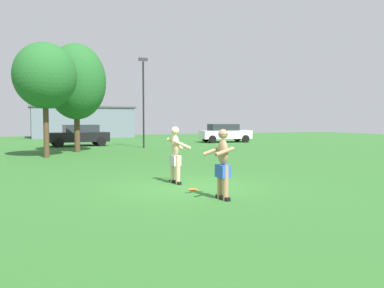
{
  "coord_description": "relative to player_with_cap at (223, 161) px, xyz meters",
  "views": [
    {
      "loc": [
        -4.31,
        -10.59,
        1.94
      ],
      "look_at": [
        -0.01,
        -0.38,
        1.27
      ],
      "focal_mm": 37.16,
      "sensor_mm": 36.0,
      "label": 1
    }
  ],
  "objects": [
    {
      "name": "frisbee",
      "position": [
        -0.15,
        1.5,
        -0.94
      ],
      "size": [
        0.28,
        0.28,
        0.03
      ],
      "primitive_type": "cylinder",
      "color": "orange",
      "rests_on": "ground_plane"
    },
    {
      "name": "outbuilding_behind_lot",
      "position": [
        1.47,
        36.79,
        0.74
      ],
      "size": [
        10.96,
        5.53,
        3.37
      ],
      "color": "slate",
      "rests_on": "ground_plane"
    },
    {
      "name": "car_white_near_post",
      "position": [
        11.54,
        21.98,
        -0.13
      ],
      "size": [
        4.48,
        2.42,
        1.58
      ],
      "color": "white",
      "rests_on": "ground_plane"
    },
    {
      "name": "tree_right_field",
      "position": [
        -1.5,
        16.13,
        3.25
      ],
      "size": [
        3.5,
        3.5,
        6.47
      ],
      "color": "#4C3823",
      "rests_on": "ground_plane"
    },
    {
      "name": "ground_plane",
      "position": [
        -0.09,
        2.06,
        -0.95
      ],
      "size": [
        80.0,
        80.0,
        0.0
      ],
      "primitive_type": "plane",
      "color": "#2D6628"
    },
    {
      "name": "player_in_gray",
      "position": [
        -0.19,
        2.75,
        -0.03
      ],
      "size": [
        0.6,
        0.68,
        1.74
      ],
      "color": "black",
      "rests_on": "ground_plane"
    },
    {
      "name": "lamp_post",
      "position": [
        3.2,
        18.14,
        2.8
      ],
      "size": [
        0.6,
        0.24,
        6.18
      ],
      "color": "black",
      "rests_on": "ground_plane"
    },
    {
      "name": "car_black_far_end",
      "position": [
        -0.71,
        21.77,
        -0.13
      ],
      "size": [
        4.42,
        2.29,
        1.58
      ],
      "color": "black",
      "rests_on": "ground_plane"
    },
    {
      "name": "tree_left_field",
      "position": [
        -3.39,
        13.11,
        3.21
      ],
      "size": [
        3.15,
        3.15,
        5.86
      ],
      "color": "#4C3823",
      "rests_on": "ground_plane"
    },
    {
      "name": "player_with_cap",
      "position": [
        0.0,
        0.0,
        0.0
      ],
      "size": [
        0.63,
        0.71,
        1.73
      ],
      "color": "black",
      "rests_on": "ground_plane"
    }
  ]
}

